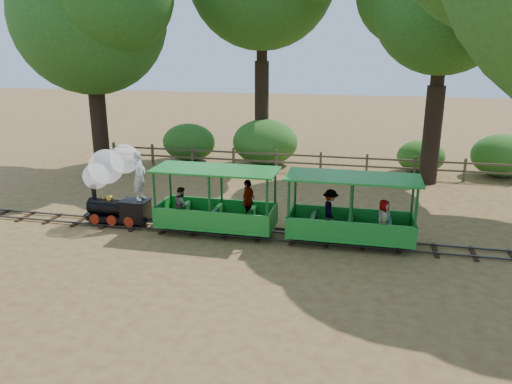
% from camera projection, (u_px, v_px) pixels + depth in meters
% --- Properties ---
extents(ground, '(90.00, 90.00, 0.00)m').
position_uv_depth(ground, '(260.00, 237.00, 14.94)').
color(ground, '#A18045').
rests_on(ground, ground).
extents(track, '(22.00, 1.00, 0.10)m').
position_uv_depth(track, '(260.00, 235.00, 14.92)').
color(track, '#3F3D3A').
rests_on(track, ground).
extents(locomotive, '(2.30, 1.08, 2.64)m').
position_uv_depth(locomotive, '(113.00, 179.00, 15.59)').
color(locomotive, black).
rests_on(locomotive, ground).
extents(carriage_front, '(3.70, 1.51, 1.93)m').
position_uv_depth(carriage_front, '(217.00, 208.00, 15.00)').
color(carriage_front, '#1E8A29').
rests_on(carriage_front, track).
extents(carriage_rear, '(3.70, 1.51, 1.93)m').
position_uv_depth(carriage_rear, '(349.00, 218.00, 14.16)').
color(carriage_rear, '#1E8A29').
rests_on(carriage_rear, track).
extents(oak_nw, '(7.95, 6.99, 9.83)m').
position_uv_depth(oak_nw, '(89.00, 8.00, 20.46)').
color(oak_nw, '#2D2116').
rests_on(oak_nw, ground).
extents(fence, '(18.10, 0.10, 1.00)m').
position_uv_depth(fence, '(298.00, 160.00, 22.26)').
color(fence, brown).
rests_on(fence, ground).
extents(shrub_west, '(2.64, 2.03, 1.83)m').
position_uv_depth(shrub_west, '(189.00, 142.00, 24.57)').
color(shrub_west, '#2D6B1E').
rests_on(shrub_west, ground).
extents(shrub_mid_w, '(3.12, 2.40, 2.16)m').
position_uv_depth(shrub_mid_w, '(265.00, 142.00, 23.71)').
color(shrub_mid_w, '#2D6B1E').
rests_on(shrub_mid_w, ground).
extents(shrub_mid_e, '(2.10, 1.61, 1.45)m').
position_uv_depth(shrub_mid_e, '(421.00, 156.00, 22.30)').
color(shrub_mid_e, '#2D6B1E').
rests_on(shrub_mid_e, ground).
extents(shrub_east, '(2.68, 2.06, 1.86)m').
position_uv_depth(shrub_east, '(503.00, 156.00, 21.53)').
color(shrub_east, '#2D6B1E').
rests_on(shrub_east, ground).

